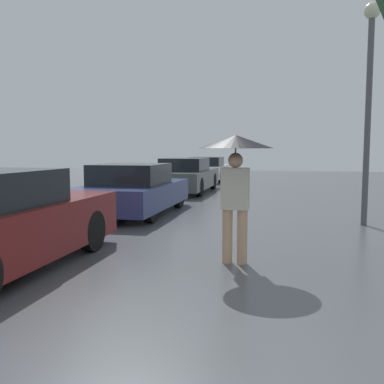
# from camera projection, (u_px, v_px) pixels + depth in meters

# --- Properties ---
(pedestrian) EXTENTS (1.03, 1.03, 1.78)m
(pedestrian) POSITION_uv_depth(u_px,v_px,m) (236.00, 161.00, 5.83)
(pedestrian) COLOR tan
(pedestrian) RESTS_ON ground_plane
(parked_car_second) EXTENTS (1.85, 4.00, 1.23)m
(parked_car_second) POSITION_uv_depth(u_px,v_px,m) (133.00, 190.00, 10.54)
(parked_car_second) COLOR navy
(parked_car_second) RESTS_ON ground_plane
(parked_car_third) EXTENTS (1.74, 4.48, 1.27)m
(parked_car_third) POSITION_uv_depth(u_px,v_px,m) (186.00, 176.00, 15.89)
(parked_car_third) COLOR #4C514C
(parked_car_third) RESTS_ON ground_plane
(parked_car_farthest) EXTENTS (1.73, 3.98, 1.21)m
(parked_car_farthest) POSITION_uv_depth(u_px,v_px,m) (208.00, 170.00, 21.54)
(parked_car_farthest) COLOR silver
(parked_car_farthest) RESTS_ON ground_plane
(street_lamp) EXTENTS (0.33, 0.33, 4.51)m
(street_lamp) POSITION_uv_depth(u_px,v_px,m) (369.00, 84.00, 8.70)
(street_lamp) COLOR #515456
(street_lamp) RESTS_ON ground_plane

